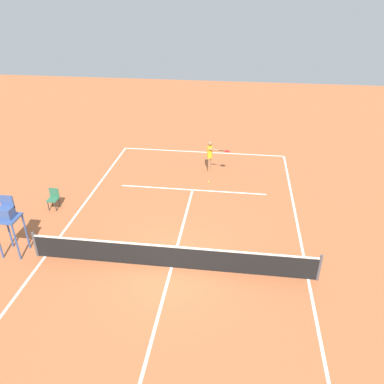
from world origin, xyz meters
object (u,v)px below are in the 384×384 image
Objects in this scene: umpire_chair at (8,217)px; courtside_chair_mid at (53,198)px; tennis_ball at (209,182)px; player_serving at (211,154)px.

umpire_chair is 3.50m from courtside_chair_mid.
courtside_chair_mid is at bearing -90.02° from umpire_chair.
tennis_ball is 9.74m from umpire_chair.
tennis_ball is at bearing 12.70° from player_serving.
courtside_chair_mid reaches higher than tennis_ball.
tennis_ball is (-0.04, 1.33, -1.00)m from player_serving.
courtside_chair_mid is (6.77, 3.48, 0.50)m from tennis_ball.
umpire_chair is (6.73, 8.15, 0.57)m from player_serving.
player_serving is 0.72× the size of umpire_chair.
courtside_chair_mid is at bearing -43.53° from player_serving.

